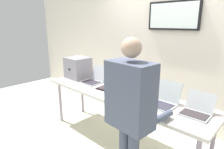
{
  "coord_description": "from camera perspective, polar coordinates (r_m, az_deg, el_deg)",
  "views": [
    {
      "loc": [
        1.68,
        -1.95,
        1.75
      ],
      "look_at": [
        -0.16,
        0.0,
        1.03
      ],
      "focal_mm": 30.68,
      "sensor_mm": 36.0,
      "label": 1
    }
  ],
  "objects": [
    {
      "name": "laptop_station_1",
      "position": [
        2.92,
        0.06,
        -2.88
      ],
      "size": [
        0.36,
        0.39,
        0.27
      ],
      "color": "black",
      "rests_on": "workbench"
    },
    {
      "name": "workbench",
      "position": [
        2.77,
        2.36,
        -6.54
      ],
      "size": [
        2.62,
        0.7,
        0.79
      ],
      "color": "beige",
      "rests_on": "ground"
    },
    {
      "name": "laptop_station_2",
      "position": [
        2.66,
        6.78,
        -5.07
      ],
      "size": [
        0.39,
        0.36,
        0.22
      ],
      "color": "black",
      "rests_on": "workbench"
    },
    {
      "name": "ground",
      "position": [
        3.13,
        2.2,
        -19.5
      ],
      "size": [
        8.0,
        8.0,
        0.04
      ],
      "primitive_type": "cube",
      "color": "beige"
    },
    {
      "name": "laptop_station_0",
      "position": [
        3.21,
        -5.34,
        -1.32
      ],
      "size": [
        0.31,
        0.38,
        0.26
      ],
      "color": "#ACAFB9",
      "rests_on": "workbench"
    },
    {
      "name": "person",
      "position": [
        1.83,
        5.55,
        -9.52
      ],
      "size": [
        0.46,
        0.61,
        1.64
      ],
      "color": "#495165",
      "rests_on": "ground"
    },
    {
      "name": "equipment_box",
      "position": [
        3.5,
        -10.1,
        2.01
      ],
      "size": [
        0.38,
        0.38,
        0.37
      ],
      "color": "gray",
      "rests_on": "workbench"
    },
    {
      "name": "laptop_station_4",
      "position": [
        2.31,
        24.0,
        -9.49
      ],
      "size": [
        0.31,
        0.33,
        0.22
      ],
      "color": "#ADB1B3",
      "rests_on": "workbench"
    },
    {
      "name": "laptop_station_3",
      "position": [
        2.43,
        15.19,
        -7.28
      ],
      "size": [
        0.33,
        0.36,
        0.27
      ],
      "color": "#ACB6B5",
      "rests_on": "workbench"
    },
    {
      "name": "back_wall",
      "position": [
        3.53,
        14.75,
        7.77
      ],
      "size": [
        8.0,
        0.11,
        2.65
      ],
      "color": "silver",
      "rests_on": "ground"
    }
  ]
}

